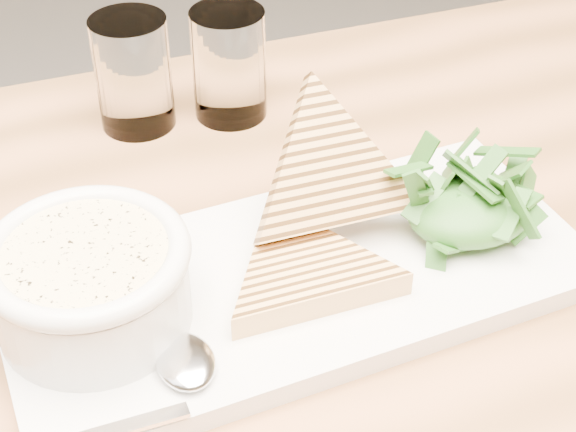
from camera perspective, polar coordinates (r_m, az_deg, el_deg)
name	(u,v)px	position (r m, az deg, el deg)	size (l,w,h in m)	color
table_top	(296,337)	(0.62, 0.52, -7.85)	(1.15, 0.76, 0.04)	#AA6C41
table_leg_br	(542,257)	(1.29, 16.11, -2.58)	(0.06, 0.06, 0.71)	#AA6C41
platter	(299,279)	(0.62, 0.72, -4.09)	(0.40, 0.18, 0.02)	white
soup_bowl	(92,291)	(0.57, -12.56, -4.77)	(0.12, 0.12, 0.05)	white
soup	(85,256)	(0.55, -12.98, -2.55)	(0.10, 0.10, 0.01)	beige
bowl_rim	(85,254)	(0.55, -13.01, -2.39)	(0.13, 0.13, 0.01)	white
sandwich_flat	(305,271)	(0.60, 1.08, -3.59)	(0.15, 0.15, 0.02)	tan
sandwich_lean	(330,175)	(0.62, 2.75, 2.67)	(0.15, 0.15, 0.08)	tan
salad_base	(471,210)	(0.65, 11.73, 0.39)	(0.10, 0.08, 0.04)	#1A4517
arugula_pile	(472,200)	(0.64, 11.83, 0.99)	(0.11, 0.10, 0.05)	#377125
spoon_bowl	(186,361)	(0.55, -6.64, -9.32)	(0.04, 0.05, 0.01)	silver
glass_near	(133,73)	(0.78, -9.97, 9.08)	(0.07, 0.07, 0.10)	white
glass_far	(229,64)	(0.78, -3.83, 9.76)	(0.06, 0.06, 0.10)	white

